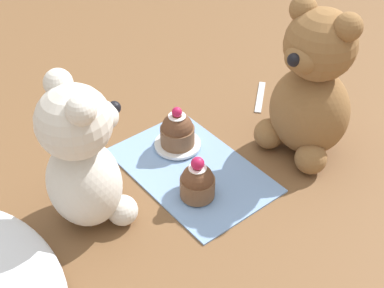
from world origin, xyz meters
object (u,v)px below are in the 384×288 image
Objects in this scene: teddy_bear_tan at (311,89)px; cupcake_near_cream_bear at (197,182)px; saucer_plate at (178,144)px; cupcake_near_tan_bear at (177,131)px; teddy_bear_cream at (83,159)px; teaspoon at (260,96)px.

cupcake_near_cream_bear is (0.02, 0.21, -0.09)m from teddy_bear_tan.
cupcake_near_cream_bear is 0.93× the size of saucer_plate.
cupcake_near_tan_bear reaches higher than cupcake_near_cream_bear.
cupcake_near_tan_bear is at bearing -72.04° from teddy_bear_cream.
teaspoon is (0.02, -0.21, -0.03)m from cupcake_near_tan_bear.
saucer_plate is at bearing -72.04° from teddy_bear_cream.
saucer_plate is at bearing -35.12° from teaspoon.
teddy_bear_tan reaches higher than cupcake_near_tan_bear.
teddy_bear_tan is 0.24m from saucer_plate.
cupcake_near_cream_bear reaches higher than teaspoon.
cupcake_near_cream_bear is 0.12m from cupcake_near_tan_bear.
teddy_bear_tan is at bearing -128.71° from cupcake_near_tan_bear.
teddy_bear_tan is 3.55× the size of cupcake_near_cream_bear.
teddy_bear_tan is 2.54× the size of teaspoon.
cupcake_near_tan_bear is (0.04, -0.19, -0.07)m from teddy_bear_cream.
teddy_bear_cream reaches higher than teaspoon.
teddy_bear_cream is at bearing -31.90° from teaspoon.
teaspoon is (0.06, -0.41, -0.11)m from teddy_bear_cream.
teaspoon is (0.02, -0.21, -0.01)m from saucer_plate.
teddy_bear_tan reaches higher than teaspoon.
teddy_bear_tan is at bearing 31.20° from teaspoon.
cupcake_near_cream_bear is at bearing 156.47° from saucer_plate.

